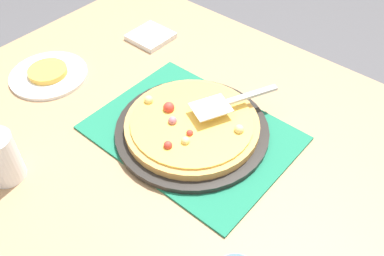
# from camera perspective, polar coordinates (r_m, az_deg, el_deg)

# --- Properties ---
(dining_table) EXTENTS (1.40, 1.00, 0.75)m
(dining_table) POSITION_cam_1_polar(r_m,az_deg,el_deg) (1.12, -0.00, -4.64)
(dining_table) COLOR #9E7A56
(dining_table) RESTS_ON ground_plane
(placemat) EXTENTS (0.48, 0.36, 0.01)m
(placemat) POSITION_cam_1_polar(r_m,az_deg,el_deg) (1.04, -0.00, -0.66)
(placemat) COLOR #196B4C
(placemat) RESTS_ON dining_table
(pizza_pan) EXTENTS (0.38, 0.38, 0.01)m
(pizza_pan) POSITION_cam_1_polar(r_m,az_deg,el_deg) (1.03, -0.00, -0.27)
(pizza_pan) COLOR black
(pizza_pan) RESTS_ON placemat
(pizza) EXTENTS (0.33, 0.33, 0.05)m
(pizza) POSITION_cam_1_polar(r_m,az_deg,el_deg) (1.02, -0.05, 0.52)
(pizza) COLOR tan
(pizza) RESTS_ON pizza_pan
(plate_far_right) EXTENTS (0.22, 0.22, 0.01)m
(plate_far_right) POSITION_cam_1_polar(r_m,az_deg,el_deg) (1.28, -18.97, 6.86)
(plate_far_right) COLOR white
(plate_far_right) RESTS_ON dining_table
(served_slice_right) EXTENTS (0.11, 0.11, 0.02)m
(served_slice_right) POSITION_cam_1_polar(r_m,az_deg,el_deg) (1.27, -19.11, 7.32)
(served_slice_right) COLOR gold
(served_slice_right) RESTS_ON plate_far_right
(cup_near) EXTENTS (0.08, 0.08, 0.12)m
(cup_near) POSITION_cam_1_polar(r_m,az_deg,el_deg) (1.00, -24.69, -3.72)
(cup_near) COLOR white
(cup_near) RESTS_ON dining_table
(pizza_server) EXTENTS (0.14, 0.23, 0.01)m
(pizza_server) POSITION_cam_1_polar(r_m,az_deg,el_deg) (1.03, 4.98, 3.55)
(pizza_server) COLOR silver
(pizza_server) RESTS_ON pizza
(napkin_stack) EXTENTS (0.12, 0.12, 0.02)m
(napkin_stack) POSITION_cam_1_polar(r_m,az_deg,el_deg) (1.37, -5.66, 12.34)
(napkin_stack) COLOR white
(napkin_stack) RESTS_ON dining_table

